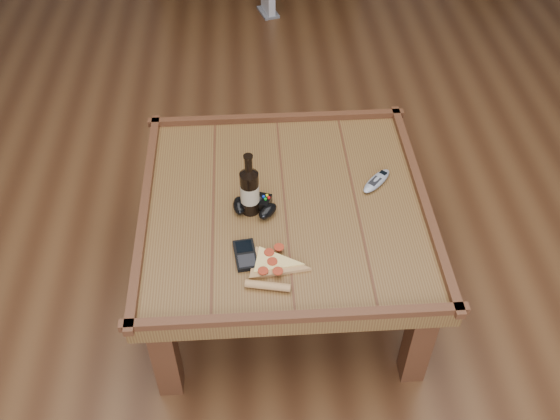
{
  "coord_description": "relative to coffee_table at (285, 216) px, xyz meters",
  "views": [
    {
      "loc": [
        -0.11,
        -1.55,
        1.98
      ],
      "look_at": [
        -0.02,
        -0.1,
        0.52
      ],
      "focal_mm": 40.0,
      "sensor_mm": 36.0,
      "label": 1
    }
  ],
  "objects": [
    {
      "name": "game_controller",
      "position": [
        -0.11,
        -0.02,
        0.08
      ],
      "size": [
        0.16,
        0.14,
        0.05
      ],
      "rotation": [
        0.0,
        0.0,
        -0.34
      ],
      "color": "black",
      "rests_on": "coffee_table"
    },
    {
      "name": "pizza_slice",
      "position": [
        -0.06,
        -0.29,
        0.07
      ],
      "size": [
        0.2,
        0.28,
        0.03
      ],
      "rotation": [
        0.0,
        0.0,
        -0.2
      ],
      "color": "tan",
      "rests_on": "coffee_table"
    },
    {
      "name": "beer_bottle",
      "position": [
        -0.12,
        -0.02,
        0.16
      ],
      "size": [
        0.06,
        0.06,
        0.25
      ],
      "color": "black",
      "rests_on": "coffee_table"
    },
    {
      "name": "remote_control",
      "position": [
        0.34,
        0.09,
        0.07
      ],
      "size": [
        0.14,
        0.15,
        0.02
      ],
      "rotation": [
        0.0,
        0.0,
        -0.74
      ],
      "color": "#8F929B",
      "rests_on": "coffee_table"
    },
    {
      "name": "coffee_table",
      "position": [
        0.0,
        0.0,
        0.0
      ],
      "size": [
        1.03,
        1.03,
        0.48
      ],
      "color": "#573519",
      "rests_on": "ground"
    },
    {
      "name": "ground",
      "position": [
        0.0,
        0.0,
        -0.39
      ],
      "size": [
        6.0,
        6.0,
        0.0
      ],
      "primitive_type": "plane",
      "color": "#432413",
      "rests_on": "ground"
    },
    {
      "name": "smartphone",
      "position": [
        -0.14,
        -0.23,
        0.07
      ],
      "size": [
        0.08,
        0.13,
        0.02
      ],
      "rotation": [
        0.0,
        0.0,
        0.13
      ],
      "color": "black",
      "rests_on": "coffee_table"
    }
  ]
}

